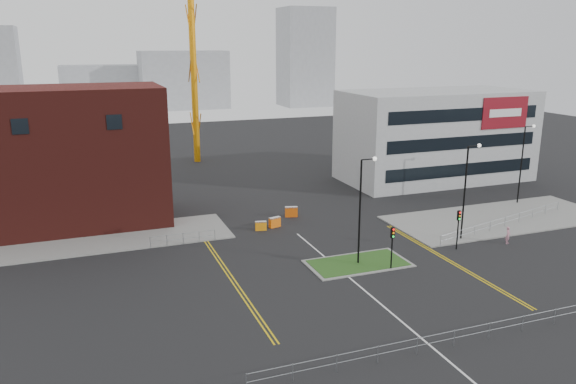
# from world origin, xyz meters

# --- Properties ---
(ground) EXTENTS (200.00, 200.00, 0.00)m
(ground) POSITION_xyz_m (0.00, 0.00, 0.00)
(ground) COLOR black
(ground) RESTS_ON ground
(pavement_left) EXTENTS (28.00, 8.00, 0.12)m
(pavement_left) POSITION_xyz_m (-20.00, 22.00, 0.06)
(pavement_left) COLOR slate
(pavement_left) RESTS_ON ground
(pavement_right) EXTENTS (24.00, 10.00, 0.12)m
(pavement_right) POSITION_xyz_m (22.00, 14.00, 0.06)
(pavement_right) COLOR slate
(pavement_right) RESTS_ON ground
(island_kerb) EXTENTS (8.60, 4.60, 0.08)m
(island_kerb) POSITION_xyz_m (2.00, 8.00, 0.04)
(island_kerb) COLOR slate
(island_kerb) RESTS_ON ground
(grass_island) EXTENTS (8.00, 4.00, 0.12)m
(grass_island) POSITION_xyz_m (2.00, 8.00, 0.06)
(grass_island) COLOR #204416
(grass_island) RESTS_ON ground
(brick_building) EXTENTS (24.20, 10.07, 14.24)m
(brick_building) POSITION_xyz_m (-22.97, 28.00, 6.85)
(brick_building) COLOR #4D1713
(brick_building) RESTS_ON ground
(office_block) EXTENTS (25.00, 12.20, 12.00)m
(office_block) POSITION_xyz_m (26.01, 31.97, 6.00)
(office_block) COLOR #A1A3A6
(office_block) RESTS_ON ground
(streetlamp_island) EXTENTS (1.46, 0.36, 9.18)m
(streetlamp_island) POSITION_xyz_m (2.22, 8.00, 5.41)
(streetlamp_island) COLOR black
(streetlamp_island) RESTS_ON ground
(streetlamp_right_near) EXTENTS (1.46, 0.36, 9.18)m
(streetlamp_right_near) POSITION_xyz_m (14.22, 10.00, 5.41)
(streetlamp_right_near) COLOR black
(streetlamp_right_near) RESTS_ON ground
(streetlamp_right_far) EXTENTS (1.46, 0.36, 9.18)m
(streetlamp_right_far) POSITION_xyz_m (28.22, 18.00, 5.41)
(streetlamp_right_far) COLOR black
(streetlamp_right_far) RESTS_ON ground
(traffic_light_island) EXTENTS (0.28, 0.33, 3.65)m
(traffic_light_island) POSITION_xyz_m (4.00, 5.98, 2.57)
(traffic_light_island) COLOR black
(traffic_light_island) RESTS_ON ground
(traffic_light_right) EXTENTS (0.28, 0.33, 3.65)m
(traffic_light_right) POSITION_xyz_m (12.00, 7.98, 2.57)
(traffic_light_right) COLOR black
(traffic_light_right) RESTS_ON ground
(railing_front) EXTENTS (24.05, 0.05, 1.10)m
(railing_front) POSITION_xyz_m (0.00, -6.00, 0.78)
(railing_front) COLOR gray
(railing_front) RESTS_ON ground
(railing_left) EXTENTS (6.05, 0.05, 1.10)m
(railing_left) POSITION_xyz_m (-11.00, 18.00, 0.74)
(railing_left) COLOR gray
(railing_left) RESTS_ON ground
(railing_right) EXTENTS (19.05, 5.05, 1.10)m
(railing_right) POSITION_xyz_m (20.50, 11.50, 0.78)
(railing_right) COLOR gray
(railing_right) RESTS_ON ground
(centre_line) EXTENTS (0.15, 30.00, 0.01)m
(centre_line) POSITION_xyz_m (0.00, 2.00, 0.01)
(centre_line) COLOR silver
(centre_line) RESTS_ON ground
(yellow_left_a) EXTENTS (0.12, 24.00, 0.01)m
(yellow_left_a) POSITION_xyz_m (-9.00, 10.00, 0.01)
(yellow_left_a) COLOR gold
(yellow_left_a) RESTS_ON ground
(yellow_left_b) EXTENTS (0.12, 24.00, 0.01)m
(yellow_left_b) POSITION_xyz_m (-8.70, 10.00, 0.01)
(yellow_left_b) COLOR gold
(yellow_left_b) RESTS_ON ground
(yellow_right_a) EXTENTS (0.12, 20.00, 0.01)m
(yellow_right_a) POSITION_xyz_m (9.50, 6.00, 0.01)
(yellow_right_a) COLOR gold
(yellow_right_a) RESTS_ON ground
(yellow_right_b) EXTENTS (0.12, 20.00, 0.01)m
(yellow_right_b) POSITION_xyz_m (9.80, 6.00, 0.01)
(yellow_right_b) COLOR gold
(yellow_right_b) RESTS_ON ground
(skyline_b) EXTENTS (24.00, 12.00, 16.00)m
(skyline_b) POSITION_xyz_m (10.00, 130.00, 8.00)
(skyline_b) COLOR gray
(skyline_b) RESTS_ON ground
(skyline_c) EXTENTS (14.00, 12.00, 28.00)m
(skyline_c) POSITION_xyz_m (45.00, 125.00, 14.00)
(skyline_c) COLOR gray
(skyline_c) RESTS_ON ground
(skyline_d) EXTENTS (30.00, 12.00, 12.00)m
(skyline_d) POSITION_xyz_m (-8.00, 140.00, 6.00)
(skyline_d) COLOR gray
(skyline_d) RESTS_ON ground
(pedestrian) EXTENTS (0.71, 0.64, 1.64)m
(pedestrian) POSITION_xyz_m (17.38, 7.56, 0.82)
(pedestrian) COLOR #C88195
(pedestrian) RESTS_ON ground
(barrier_left) EXTENTS (1.31, 0.75, 1.05)m
(barrier_left) POSITION_xyz_m (-1.37, 19.74, 0.57)
(barrier_left) COLOR orange
(barrier_left) RESTS_ON ground
(barrier_mid) EXTENTS (1.16, 0.57, 0.94)m
(barrier_mid) POSITION_xyz_m (-3.00, 19.30, 0.51)
(barrier_mid) COLOR orange
(barrier_mid) RESTS_ON ground
(barrier_right) EXTENTS (1.41, 0.80, 1.13)m
(barrier_right) POSITION_xyz_m (1.45, 22.44, 0.61)
(barrier_right) COLOR #D7530B
(barrier_right) RESTS_ON ground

